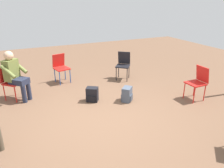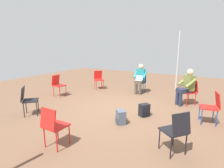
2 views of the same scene
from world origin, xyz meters
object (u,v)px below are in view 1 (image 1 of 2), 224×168
(chair_southwest, at_px, (11,80))
(backpack_by_empty_chair, at_px, (92,95))
(chair_northwest, at_px, (123,63))
(person_in_olive, at_px, (15,73))
(chair_west, at_px, (61,66))
(chair_north, at_px, (198,81))
(backpack_near_laptop_user, at_px, (127,95))

(chair_southwest, height_order, backpack_by_empty_chair, chair_southwest)
(chair_northwest, relative_size, backpack_by_empty_chair, 2.36)
(person_in_olive, bearing_deg, chair_west, 166.16)
(chair_northwest, bearing_deg, chair_north, 153.75)
(backpack_by_empty_chair, bearing_deg, chair_west, -166.74)
(backpack_by_empty_chair, bearing_deg, person_in_olive, -117.64)
(chair_west, height_order, chair_southwest, same)
(chair_north, xyz_separation_m, person_in_olive, (-1.85, -4.10, 0.20))
(chair_northwest, bearing_deg, chair_west, 22.26)
(backpack_by_empty_chair, bearing_deg, chair_north, 68.07)
(chair_southwest, height_order, person_in_olive, person_in_olive)
(backpack_by_empty_chair, bearing_deg, chair_southwest, -118.97)
(chair_northwest, relative_size, backpack_near_laptop_user, 2.36)
(chair_northwest, bearing_deg, chair_southwest, 41.07)
(chair_northwest, distance_m, backpack_by_empty_chair, 1.86)
(chair_west, relative_size, backpack_by_empty_chair, 2.36)
(chair_west, relative_size, person_in_olive, 0.69)
(backpack_by_empty_chair, bearing_deg, chair_northwest, 127.98)
(chair_north, height_order, backpack_near_laptop_user, chair_north)
(person_in_olive, xyz_separation_m, backpack_by_empty_chair, (0.87, 1.66, -0.54))
(chair_north, height_order, person_in_olive, person_in_olive)
(chair_northwest, height_order, backpack_by_empty_chair, chair_northwest)
(chair_southwest, bearing_deg, backpack_near_laptop_user, 106.67)
(chair_southwest, xyz_separation_m, backpack_by_empty_chair, (0.99, 1.78, -0.34))
(chair_west, distance_m, backpack_near_laptop_user, 2.36)
(chair_northwest, bearing_deg, backpack_near_laptop_user, 104.56)
(chair_north, xyz_separation_m, chair_northwest, (-2.11, -0.99, 0.00))
(chair_west, bearing_deg, chair_southwest, 12.88)
(chair_north, bearing_deg, person_in_olive, 65.16)
(person_in_olive, bearing_deg, chair_north, 109.88)
(person_in_olive, distance_m, backpack_by_empty_chair, 1.95)
(chair_southwest, relative_size, backpack_near_laptop_user, 2.36)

